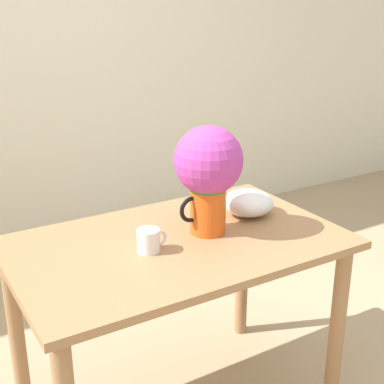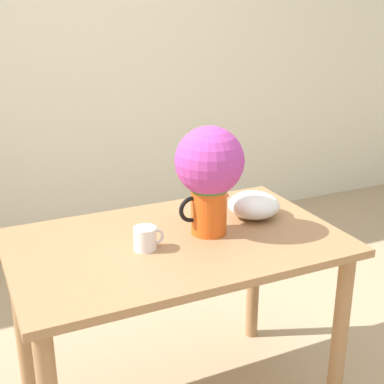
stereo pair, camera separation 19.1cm
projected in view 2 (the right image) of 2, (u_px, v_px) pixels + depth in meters
wall_back at (60, 47)px, 3.32m from camera, size 8.00×0.05×2.60m
table at (176, 269)px, 1.98m from camera, size 1.20×0.74×0.76m
flower_vase at (209, 171)px, 1.92m from camera, size 0.25×0.25×0.41m
coffee_mug at (146, 238)px, 1.85m from camera, size 0.11×0.08×0.08m
white_bowl at (254, 205)px, 2.13m from camera, size 0.21×0.21×0.10m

